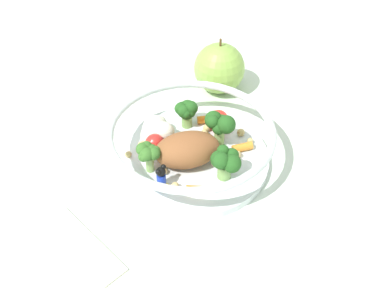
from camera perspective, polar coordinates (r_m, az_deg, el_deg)
ground_plane at (r=0.67m, az=-0.90°, el=-2.60°), size 2.40×2.40×0.00m
food_container at (r=0.66m, az=-0.33°, el=0.19°), size 0.23×0.23×0.07m
loose_apple at (r=0.79m, az=3.27°, el=8.98°), size 0.08×0.08×0.10m
folded_napkin at (r=0.59m, az=-16.07°, el=-13.51°), size 0.13×0.11×0.01m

